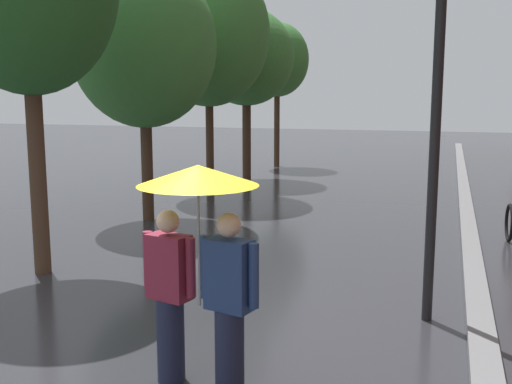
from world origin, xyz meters
name	(u,v)px	position (x,y,z in m)	size (l,w,h in m)	color
ground_plane	(145,368)	(0.00, 0.00, 0.00)	(80.00, 80.00, 0.00)	#2D2D33
kerb_strip	(466,205)	(3.20, 10.00, 0.06)	(0.30, 36.00, 0.12)	slate
street_tree_1	(144,45)	(-3.32, 6.47, 3.65)	(3.00, 3.00, 5.36)	#473323
street_tree_2	(209,34)	(-3.30, 9.99, 4.19)	(3.18, 3.18, 6.08)	#473323
street_tree_3	(246,58)	(-3.28, 13.00, 3.75)	(2.93, 2.93, 5.24)	#473323
street_tree_4	(277,60)	(-3.31, 16.61, 3.85)	(2.29, 2.29, 5.20)	#473323
couple_under_umbrella	(198,246)	(0.69, -0.23, 1.35)	(1.22, 1.07, 2.07)	#1E233D
street_lamp_post	(436,114)	(2.60, 2.20, 2.45)	(0.24, 0.24, 4.18)	black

